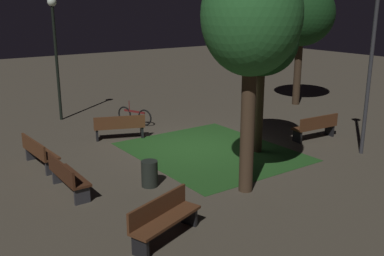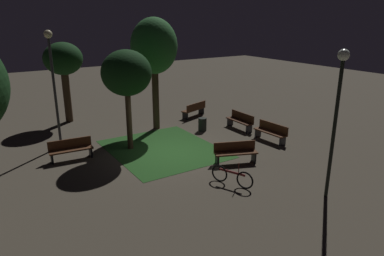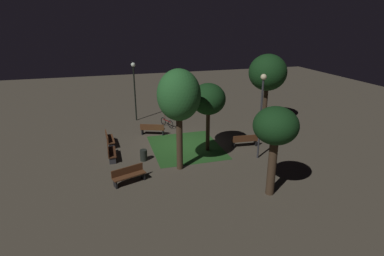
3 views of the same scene
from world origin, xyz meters
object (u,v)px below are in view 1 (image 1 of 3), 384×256
tree_left_canopy (301,15)px  bench_path_side (120,126)px  lamp_post_path_center (373,43)px  trash_bin (150,174)px  bench_by_lamp (316,126)px  tree_back_left (251,19)px  bench_back_row (67,176)px  tree_lawn_side (262,45)px  bench_lawn_edge (39,152)px  lamp_post_near_wall (55,39)px  bicycle (135,116)px  bench_front_left (163,217)px

tree_left_canopy → bench_path_side: bearing=-88.2°
lamp_post_path_center → trash_bin: lamp_post_path_center is taller
bench_path_side → bench_by_lamp: 7.01m
tree_back_left → bench_path_side: bearing=-174.2°
bench_back_row → bench_path_side: 4.76m
tree_lawn_side → tree_back_left: (2.11, -2.44, 0.87)m
bench_by_lamp → lamp_post_path_center: lamp_post_path_center is taller
bench_lawn_edge → tree_back_left: tree_back_left is taller
tree_back_left → lamp_post_near_wall: tree_back_left is taller
lamp_post_path_center → lamp_post_near_wall: bearing=-147.0°
tree_back_left → bench_lawn_edge: bearing=-141.6°
bench_lawn_edge → lamp_post_near_wall: size_ratio=0.37×
tree_back_left → trash_bin: 4.74m
bench_lawn_edge → bicycle: size_ratio=1.15×
bench_front_left → bench_by_lamp: 8.60m
lamp_post_near_wall → tree_lawn_side: bearing=25.8°
tree_lawn_side → tree_back_left: 3.35m
tree_left_canopy → lamp_post_path_center: bearing=-31.6°
trash_bin → bicycle: size_ratio=0.44×
tree_left_canopy → bicycle: size_ratio=3.60×
bench_by_lamp → trash_bin: (0.25, -6.98, -0.13)m
bench_path_side → tree_lawn_side: tree_lawn_side is taller
bench_back_row → bicycle: bearing=137.4°
tree_lawn_side → lamp_post_near_wall: lamp_post_near_wall is taller
bench_lawn_edge → bench_path_side: 3.43m
bench_path_side → lamp_post_near_wall: size_ratio=0.37×
bench_back_row → tree_lawn_side: 6.97m
tree_lawn_side → tree_left_canopy: 7.77m
lamp_post_near_wall → tree_back_left: bearing=7.7°
bench_path_side → trash_bin: size_ratio=2.63×
bench_path_side → bench_lawn_edge: bearing=-70.0°
bench_lawn_edge → tree_back_left: size_ratio=0.31×
bench_by_lamp → tree_left_canopy: 6.91m
tree_lawn_side → lamp_post_near_wall: size_ratio=0.92×
bench_lawn_edge → tree_back_left: bearing=38.4°
lamp_post_near_wall → trash_bin: 8.82m
lamp_post_near_wall → bench_lawn_edge: bearing=-25.7°
lamp_post_path_center → tree_back_left: bearing=-89.4°
lamp_post_path_center → trash_bin: (-1.64, -6.98, -3.19)m
bench_lawn_edge → trash_bin: bench_lawn_edge is taller
bench_front_left → trash_bin: bearing=155.7°
lamp_post_path_center → lamp_post_near_wall: 11.84m
lamp_post_path_center → tree_lawn_side: bearing=-127.9°
bench_lawn_edge → tree_left_canopy: size_ratio=0.32×
trash_bin → tree_back_left: bearing=48.1°
bench_by_lamp → lamp_post_path_center: bearing=-0.0°
trash_bin → lamp_post_near_wall: bearing=176.4°
bench_back_row → bench_by_lamp: bearing=86.4°
bench_lawn_edge → tree_lawn_side: tree_lawn_side is taller
tree_lawn_side → bicycle: size_ratio=2.86×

